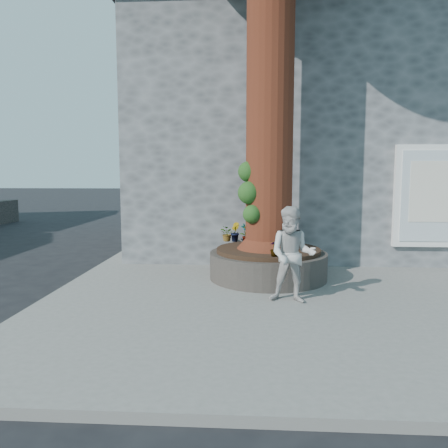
{
  "coord_description": "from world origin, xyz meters",
  "views": [
    {
      "loc": [
        0.44,
        -6.52,
        2.17
      ],
      "look_at": [
        -0.05,
        1.53,
        1.25
      ],
      "focal_mm": 35.0,
      "sensor_mm": 36.0,
      "label": 1
    }
  ],
  "objects": [
    {
      "name": "ground",
      "position": [
        0.0,
        0.0,
        0.0
      ],
      "size": [
        120.0,
        120.0,
        0.0
      ],
      "primitive_type": "plane",
      "color": "black",
      "rests_on": "ground"
    },
    {
      "name": "pavement",
      "position": [
        1.5,
        1.0,
        0.06
      ],
      "size": [
        9.0,
        8.0,
        0.12
      ],
      "primitive_type": "cube",
      "color": "slate",
      "rests_on": "ground"
    },
    {
      "name": "yellow_line",
      "position": [
        -3.05,
        1.0,
        0.0
      ],
      "size": [
        0.1,
        30.0,
        0.01
      ],
      "primitive_type": "cube",
      "color": "yellow",
      "rests_on": "ground"
    },
    {
      "name": "stone_shop",
      "position": [
        2.5,
        7.2,
        3.16
      ],
      "size": [
        10.3,
        8.3,
        6.3
      ],
      "color": "#515356",
      "rests_on": "ground"
    },
    {
      "name": "planter",
      "position": [
        0.8,
        2.0,
        0.41
      ],
      "size": [
        2.3,
        2.3,
        0.6
      ],
      "color": "black",
      "rests_on": "pavement"
    },
    {
      "name": "man",
      "position": [
        0.6,
        3.49,
        0.98
      ],
      "size": [
        0.74,
        0.63,
        1.73
      ],
      "primitive_type": "imported",
      "rotation": [
        0.0,
        0.0,
        0.4
      ],
      "color": "#121C32",
      "rests_on": "pavement"
    },
    {
      "name": "woman",
      "position": [
        1.12,
        0.39,
        0.89
      ],
      "size": [
        0.85,
        0.72,
        1.55
      ],
      "primitive_type": "imported",
      "rotation": [
        0.0,
        0.0,
        -0.19
      ],
      "color": "#BDB8B5",
      "rests_on": "pavement"
    },
    {
      "name": "shopping_bag",
      "position": [
        0.84,
        3.32,
        0.26
      ],
      "size": [
        0.22,
        0.16,
        0.28
      ],
      "primitive_type": "cube",
      "rotation": [
        0.0,
        0.0,
        0.24
      ],
      "color": "white",
      "rests_on": "pavement"
    },
    {
      "name": "plant_a",
      "position": [
        0.33,
        2.85,
        0.92
      ],
      "size": [
        0.25,
        0.24,
        0.39
      ],
      "primitive_type": "imported",
      "rotation": [
        0.0,
        0.0,
        0.69
      ],
      "color": "gray",
      "rests_on": "planter"
    },
    {
      "name": "plant_b",
      "position": [
        0.11,
        2.85,
        0.93
      ],
      "size": [
        0.27,
        0.27,
        0.41
      ],
      "primitive_type": "imported",
      "rotation": [
        0.0,
        0.0,
        1.82
      ],
      "color": "gray",
      "rests_on": "planter"
    },
    {
      "name": "plant_c",
      "position": [
        0.88,
        1.15,
        0.86
      ],
      "size": [
        0.22,
        0.22,
        0.29
      ],
      "primitive_type": "imported",
      "rotation": [
        0.0,
        0.0,
        3.75
      ],
      "color": "gray",
      "rests_on": "planter"
    },
    {
      "name": "plant_d",
      "position": [
        -0.05,
        2.85,
        0.89
      ],
      "size": [
        0.41,
        0.41,
        0.34
      ],
      "primitive_type": "imported",
      "rotation": [
        0.0,
        0.0,
        5.39
      ],
      "color": "gray",
      "rests_on": "planter"
    }
  ]
}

